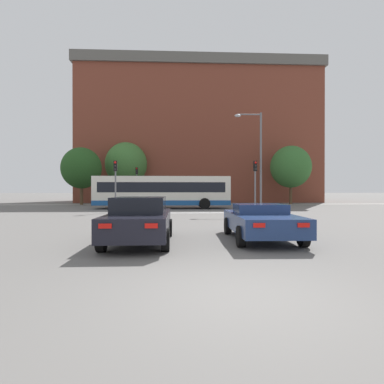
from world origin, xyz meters
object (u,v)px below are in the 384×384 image
at_px(traffic_light_near_right, 255,177).
at_px(street_lamp_junction, 257,152).
at_px(car_roadster_right, 261,221).
at_px(bus_crossing_lead, 162,191).
at_px(traffic_light_far_left, 137,180).
at_px(pedestrian_walking_east, 104,195).
at_px(traffic_light_near_left, 115,177).
at_px(pedestrian_waiting, 129,196).
at_px(car_saloon_left, 140,219).

relative_size(traffic_light_near_right, street_lamp_junction, 0.51).
bearing_deg(car_roadster_right, bus_crossing_lead, 104.63).
height_order(traffic_light_far_left, pedestrian_walking_east, traffic_light_far_left).
height_order(bus_crossing_lead, traffic_light_near_left, traffic_light_near_left).
height_order(bus_crossing_lead, pedestrian_waiting, bus_crossing_lead).
relative_size(bus_crossing_lead, traffic_light_near_right, 3.10).
height_order(car_saloon_left, traffic_light_near_right, traffic_light_near_right).
height_order(car_saloon_left, pedestrian_walking_east, pedestrian_walking_east).
xyz_separation_m(bus_crossing_lead, pedestrian_waiting, (-4.44, 8.17, -0.54)).
relative_size(car_roadster_right, traffic_light_near_right, 1.10).
xyz_separation_m(traffic_light_near_left, street_lamp_junction, (10.98, 0.40, 2.08)).
relative_size(traffic_light_far_left, street_lamp_junction, 0.56).
distance_m(traffic_light_far_left, pedestrian_walking_east, 4.78).
xyz_separation_m(traffic_light_near_left, pedestrian_walking_east, (-4.22, 13.51, -1.57)).
bearing_deg(street_lamp_junction, car_saloon_left, -118.25).
relative_size(bus_crossing_lead, pedestrian_waiting, 6.94).
height_order(car_saloon_left, bus_crossing_lead, bus_crossing_lead).
height_order(car_roadster_right, traffic_light_near_left, traffic_light_near_left).
distance_m(bus_crossing_lead, pedestrian_walking_east, 11.52).
relative_size(car_roadster_right, traffic_light_near_left, 1.11).
bearing_deg(car_roadster_right, pedestrian_waiting, 109.69).
bearing_deg(street_lamp_junction, traffic_light_near_right, -115.60).
bearing_deg(pedestrian_walking_east, bus_crossing_lead, 152.72).
bearing_deg(bus_crossing_lead, traffic_light_far_left, 24.93).
xyz_separation_m(bus_crossing_lead, traffic_light_far_left, (-3.37, 7.25, 1.34)).
bearing_deg(pedestrian_walking_east, car_saloon_left, 127.88).
bearing_deg(traffic_light_near_left, bus_crossing_lead, 55.40).
height_order(car_roadster_right, pedestrian_walking_east, pedestrian_walking_east).
height_order(car_saloon_left, street_lamp_junction, street_lamp_junction).
bearing_deg(traffic_light_far_left, bus_crossing_lead, -65.07).
distance_m(car_saloon_left, car_roadster_right, 4.06).
xyz_separation_m(street_lamp_junction, pedestrian_waiting, (-12.10, 12.58, -3.70)).
bearing_deg(pedestrian_waiting, car_saloon_left, 18.64).
bearing_deg(pedestrian_waiting, traffic_light_near_right, 50.93).
distance_m(car_roadster_right, traffic_light_near_right, 13.44).
distance_m(car_roadster_right, traffic_light_far_left, 26.26).
height_order(traffic_light_far_left, traffic_light_near_right, traffic_light_far_left).
xyz_separation_m(car_roadster_right, traffic_light_far_left, (-7.63, 25.02, 2.29)).
bearing_deg(traffic_light_far_left, car_saloon_left, -81.95).
height_order(traffic_light_near_left, pedestrian_waiting, traffic_light_near_left).
height_order(traffic_light_near_left, traffic_light_far_left, traffic_light_far_left).
relative_size(car_roadster_right, pedestrian_walking_east, 2.37).
bearing_deg(pedestrian_walking_east, street_lamp_junction, 161.00).
relative_size(traffic_light_near_left, street_lamp_junction, 0.50).
xyz_separation_m(car_saloon_left, traffic_light_near_left, (-3.56, 13.42, 1.91)).
distance_m(car_roadster_right, bus_crossing_lead, 18.30).
bearing_deg(pedestrian_waiting, traffic_light_near_left, 13.53).
bearing_deg(car_saloon_left, bus_crossing_lead, 91.01).
xyz_separation_m(traffic_light_far_left, pedestrian_waiting, (-1.07, 0.91, -1.88)).
height_order(car_roadster_right, bus_crossing_lead, bus_crossing_lead).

